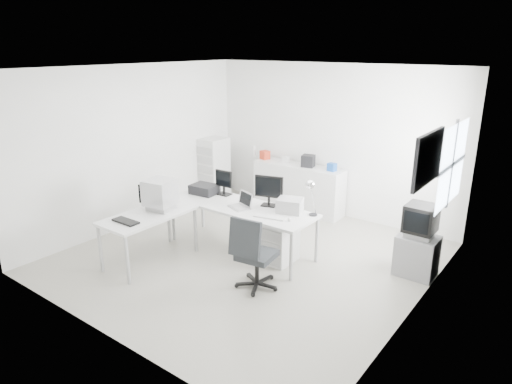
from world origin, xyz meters
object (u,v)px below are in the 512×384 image
Objects in this scene: crt_tv at (421,221)px; side_desk at (150,238)px; tv_cabinet at (417,256)px; inkjet_printer at (204,189)px; filing_cabinet at (214,169)px; lcd_monitor_large at (269,192)px; laser_printer at (290,205)px; main_desk at (241,228)px; crt_monitor at (160,193)px; drawer_pedestal at (280,243)px; sideboard at (298,188)px; lcd_monitor_small at (224,183)px; office_chair at (257,252)px; laptop at (239,201)px.

side_desk is at bearing -149.52° from crt_tv.
tv_cabinet is at bearing -90.00° from crt_tv.
filing_cabinet is at bearing 122.18° from inkjet_printer.
lcd_monitor_large reaches higher than laser_printer.
side_desk is 1.90m from lcd_monitor_large.
main_desk is 1.36m from crt_monitor.
drawer_pedestal is 1.31× the size of lcd_monitor_large.
crt_tv is 3.02m from sideboard.
sideboard reaches higher than drawer_pedestal.
lcd_monitor_large is 0.79× the size of tv_cabinet.
crt_monitor reaches higher than laser_printer.
lcd_monitor_large is (1.20, 0.15, 0.15)m from inkjet_printer.
lcd_monitor_small is at bearing -168.72° from tv_cabinet.
laser_printer is 0.70× the size of crt_monitor.
lcd_monitor_large is at bearing 150.26° from drawer_pedestal.
tv_cabinet is (2.47, 0.85, -0.08)m from main_desk.
office_chair is (0.13, -0.98, -0.34)m from laser_printer.
main_desk is at bearing -82.96° from sideboard.
crt_tv is at bearing 7.71° from inkjet_printer.
crt_tv is at bearing -24.66° from sideboard.
crt_tv reaches higher than laser_printer.
laptop is at bearing -82.00° from sideboard.
drawer_pedestal is 0.58m from laser_printer.
office_chair is 2.27m from tv_cabinet.
laser_printer is at bearing 39.52° from side_desk.
drawer_pedestal is 0.58× the size of office_chair.
crt_monitor is at bearing -95.07° from inkjet_printer.
laptop is at bearing -40.14° from filing_cabinet.
filing_cabinet is (-4.50, 0.81, -0.16)m from crt_tv.
lcd_monitor_small is 0.70m from laptop.
lcd_monitor_small is (-0.55, 0.25, 0.57)m from main_desk.
main_desk is at bearing -26.26° from lcd_monitor_small.
crt_tv is (3.02, 0.60, -0.14)m from lcd_monitor_small.
sideboard is at bearing 14.03° from filing_cabinet.
filing_cabinet is (-2.03, 1.66, 0.27)m from main_desk.
tv_cabinet is at bearing 7.71° from inkjet_printer.
lcd_monitor_small is at bearing 136.56° from office_chair.
crt_monitor reaches higher than tv_cabinet.
side_desk is at bearing -66.75° from filing_cabinet.
inkjet_printer is 0.83× the size of crt_monitor.
office_chair is at bearing 11.04° from side_desk.
crt_monitor is at bearing 174.78° from office_chair.
tv_cabinet is at bearing 40.74° from laptop.
main_desk is 2.12m from sideboard.
crt_monitor is at bearing -152.83° from crt_tv.
main_desk is 4.80× the size of crt_tv.
filing_cabinet is at bearing 132.57° from lcd_monitor_large.
lcd_monitor_large is at bearing 157.07° from laser_printer.
laptop reaches higher than inkjet_printer.
filing_cabinet is at bearing 140.82° from main_desk.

